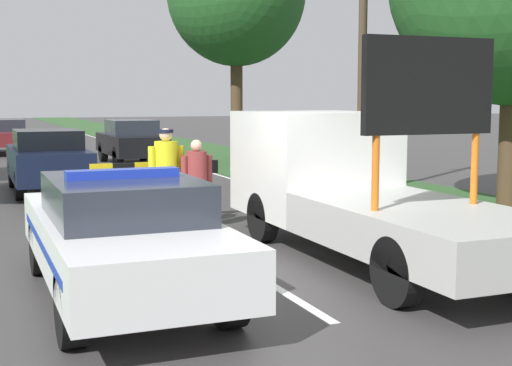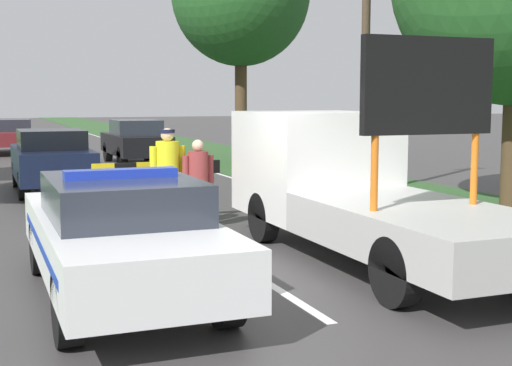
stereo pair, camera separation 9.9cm
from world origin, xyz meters
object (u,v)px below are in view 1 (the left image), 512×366
at_px(queued_car_wagon_maroon, 5,135).
at_px(road_barrier, 156,173).
at_px(utility_pole, 363,19).
at_px(pedestrian_civilian, 197,177).
at_px(queued_car_sedan_black, 131,141).
at_px(traffic_cone_centre_front, 303,203).
at_px(work_truck, 348,183).
at_px(traffic_cone_near_police, 70,203).
at_px(queued_car_hatch_blue, 48,160).
at_px(police_car, 122,233).
at_px(police_officer, 166,169).

bearing_deg(queued_car_wagon_maroon, road_barrier, 95.50).
height_order(queued_car_wagon_maroon, utility_pole, utility_pole).
relative_size(road_barrier, pedestrian_civilian, 1.53).
distance_m(road_barrier, queued_car_wagon_maroon, 18.71).
bearing_deg(queued_car_sedan_black, utility_pole, 108.50).
bearing_deg(traffic_cone_centre_front, work_truck, -104.12).
bearing_deg(traffic_cone_near_police, queued_car_sedan_black, 71.96).
xyz_separation_m(traffic_cone_centre_front, queued_car_sedan_black, (-0.76, 12.26, 0.56)).
height_order(queued_car_sedan_black, utility_pole, utility_pole).
relative_size(traffic_cone_centre_front, queued_car_sedan_black, 0.11).
bearing_deg(queued_car_hatch_blue, queued_car_wagon_maroon, -88.38).
bearing_deg(utility_pole, queued_car_sedan_black, 108.50).
bearing_deg(police_car, queued_car_sedan_black, 83.50).
xyz_separation_m(police_car, queued_car_hatch_blue, (0.19, 10.03, 0.04)).
relative_size(police_officer, traffic_cone_near_police, 3.16).
relative_size(police_officer, queued_car_sedan_black, 0.40).
bearing_deg(road_barrier, work_truck, -58.23).
bearing_deg(queued_car_hatch_blue, traffic_cone_near_police, 89.95).
bearing_deg(traffic_cone_centre_front, police_officer, -171.35).
relative_size(pedestrian_civilian, queued_car_sedan_black, 0.36).
distance_m(road_barrier, traffic_cone_near_police, 1.94).
height_order(road_barrier, traffic_cone_centre_front, road_barrier).
distance_m(police_car, road_barrier, 5.10).
relative_size(work_truck, police_officer, 3.50).
distance_m(work_truck, traffic_cone_centre_front, 3.43).
distance_m(road_barrier, queued_car_sedan_black, 12.06).
distance_m(queued_car_sedan_black, utility_pole, 11.08).
relative_size(road_barrier, traffic_cone_near_police, 4.28).
bearing_deg(queued_car_sedan_black, traffic_cone_centre_front, 93.56).
height_order(police_officer, queued_car_hatch_blue, police_officer).
xyz_separation_m(work_truck, queued_car_hatch_blue, (-3.43, 8.80, -0.24)).
bearing_deg(pedestrian_civilian, police_officer, 165.46).
xyz_separation_m(road_barrier, utility_pole, (5.43, 1.85, 3.21)).
height_order(police_officer, queued_car_sedan_black, police_officer).
bearing_deg(road_barrier, traffic_cone_near_police, 143.16).
bearing_deg(work_truck, police_officer, -52.00).
bearing_deg(utility_pole, queued_car_wagon_maroon, 113.30).
relative_size(road_barrier, queued_car_hatch_blue, 0.58).
distance_m(police_officer, pedestrian_civilian, 0.54).
bearing_deg(queued_car_sedan_black, road_barrier, 80.11).
relative_size(road_barrier, utility_pole, 0.30).
relative_size(work_truck, traffic_cone_near_police, 11.08).
height_order(police_car, queued_car_sedan_black, queued_car_sedan_black).
xyz_separation_m(traffic_cone_near_police, utility_pole, (6.85, 0.69, 3.85)).
height_order(police_officer, utility_pole, utility_pole).
bearing_deg(traffic_cone_near_police, road_barrier, -39.40).
relative_size(work_truck, utility_pole, 0.78).
relative_size(police_officer, pedestrian_civilian, 1.13).
bearing_deg(road_barrier, traffic_cone_centre_front, -4.95).
xyz_separation_m(police_officer, queued_car_wagon_maroon, (-1.78, 19.43, -0.30)).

